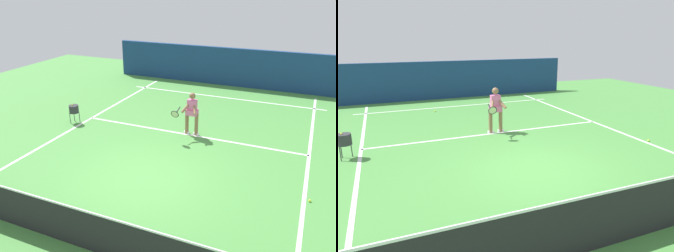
% 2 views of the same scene
% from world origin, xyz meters
% --- Properties ---
extents(ground_plane, '(27.16, 27.16, 0.00)m').
position_xyz_m(ground_plane, '(0.00, 0.00, 0.00)').
color(ground_plane, '#4C9342').
extents(court_back_wall, '(13.19, 0.24, 1.96)m').
position_xyz_m(court_back_wall, '(0.00, -10.15, 0.98)').
color(court_back_wall, navy).
rests_on(court_back_wall, ground).
extents(baseline_marking, '(9.19, 0.10, 0.01)m').
position_xyz_m(baseline_marking, '(0.00, -7.95, 0.00)').
color(baseline_marking, white).
rests_on(baseline_marking, ground).
extents(service_line_marking, '(8.19, 0.10, 0.01)m').
position_xyz_m(service_line_marking, '(0.00, -3.22, 0.00)').
color(service_line_marking, white).
rests_on(service_line_marking, ground).
extents(sideline_left_marking, '(0.10, 18.89, 0.01)m').
position_xyz_m(sideline_left_marking, '(-4.10, 0.00, 0.00)').
color(sideline_left_marking, white).
rests_on(sideline_left_marking, ground).
extents(sideline_right_marking, '(0.10, 18.89, 0.01)m').
position_xyz_m(sideline_right_marking, '(4.10, 0.00, 0.00)').
color(sideline_right_marking, white).
rests_on(sideline_right_marking, ground).
extents(court_net, '(8.87, 0.08, 1.05)m').
position_xyz_m(court_net, '(0.00, 2.97, 0.49)').
color(court_net, '#4C4C51').
rests_on(court_net, ground).
extents(tennis_player, '(0.78, 0.92, 1.55)m').
position_xyz_m(tennis_player, '(-0.12, -3.29, 0.85)').
color(tennis_player, '#8C6647').
rests_on(tennis_player, ground).
extents(tennis_ball_near, '(0.07, 0.07, 0.07)m').
position_xyz_m(tennis_ball_near, '(1.29, -7.17, 0.03)').
color(tennis_ball_near, '#D1E533').
rests_on(tennis_ball_near, ground).
extents(tennis_ball_mid, '(0.07, 0.07, 0.07)m').
position_xyz_m(tennis_ball_mid, '(-4.23, -0.60, 0.03)').
color(tennis_ball_mid, '#D1E533').
rests_on(tennis_ball_mid, ground).
extents(ball_hopper, '(0.36, 0.36, 0.74)m').
position_xyz_m(ball_hopper, '(4.41, -2.57, 0.55)').
color(ball_hopper, '#333338').
rests_on(ball_hopper, ground).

